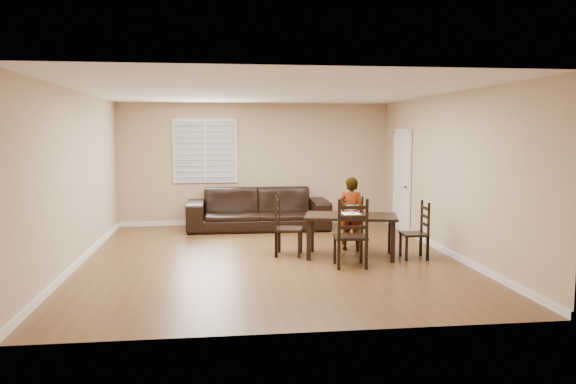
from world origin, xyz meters
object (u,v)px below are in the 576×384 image
object	(u,v)px
chair_near	(352,223)
sofa	(258,209)
chair_right	(421,233)
chair_far	(352,237)
donut	(352,212)
chair_left	(282,228)
child	(351,214)
dining_table	(351,220)

from	to	relation	value
chair_near	sofa	distance (m)	2.51
chair_right	chair_far	bearing A→B (deg)	-63.97
donut	chair_left	bearing A→B (deg)	174.18
chair_right	sofa	size ratio (longest dim) A/B	0.31
sofa	chair_right	bearing A→B (deg)	-51.78
chair_near	child	bearing A→B (deg)	-83.53
chair_right	donut	distance (m)	1.16
chair_near	chair_left	world-z (taller)	chair_left
dining_table	chair_right	bearing A→B (deg)	1.06
dining_table	chair_left	bearing A→B (deg)	-179.90
donut	chair_far	bearing A→B (deg)	-103.74
dining_table	sofa	distance (m)	3.17
chair_left	sofa	size ratio (longest dim) A/B	0.35
chair_near	chair_left	bearing A→B (deg)	-132.05
chair_near	chair_right	size ratio (longest dim) A/B	0.96
dining_table	sofa	xyz separation A→B (m)	(-1.32, 2.88, -0.17)
chair_far	child	xyz separation A→B (m)	(0.30, 1.31, 0.16)
donut	chair_near	bearing A→B (deg)	76.05
dining_table	donut	xyz separation A→B (m)	(0.06, 0.16, 0.11)
chair_far	donut	world-z (taller)	chair_far
child	chair_left	bearing A→B (deg)	34.13
chair_near	chair_left	distance (m)	1.50
donut	sofa	size ratio (longest dim) A/B	0.03
dining_table	chair_left	world-z (taller)	chair_left
donut	dining_table	bearing A→B (deg)	-110.42
dining_table	sofa	world-z (taller)	sofa
chair_left	donut	bearing A→B (deg)	-82.64
dining_table	chair_far	xyz separation A→B (m)	(-0.17, -0.79, -0.12)
chair_near	sofa	bearing A→B (deg)	151.43
child	sofa	xyz separation A→B (m)	(-1.45, 2.35, -0.21)
chair_near	chair_far	distance (m)	1.75
chair_far	dining_table	bearing A→B (deg)	-99.14
dining_table	chair_near	xyz separation A→B (m)	(0.25, 0.91, -0.20)
chair_near	child	xyz separation A→B (m)	(-0.12, -0.39, 0.23)
dining_table	chair_right	size ratio (longest dim) A/B	1.75
chair_right	donut	size ratio (longest dim) A/B	10.42
dining_table	chair_near	distance (m)	0.97
dining_table	chair_far	distance (m)	0.82
chair_far	chair_left	world-z (taller)	chair_far
donut	sofa	bearing A→B (deg)	116.82
child	donut	bearing A→B (deg)	101.74
chair_right	sofa	xyz separation A→B (m)	(-2.42, 3.13, 0.01)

